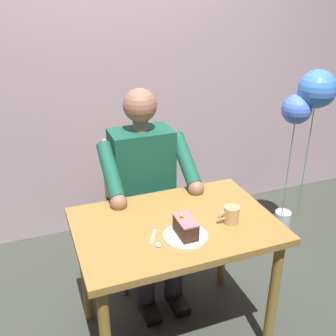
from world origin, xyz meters
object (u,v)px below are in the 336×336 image
dining_table (175,239)px  balloon_display (306,114)px  coffee_cup (231,214)px  cake_slice (185,227)px  seated_person (146,192)px  chair (139,201)px  dessert_spoon (156,241)px

dining_table → balloon_display: 1.30m
coffee_cup → cake_slice: bearing=7.7°
dining_table → seated_person: bearing=-90.0°
cake_slice → coffee_cup: 0.26m
cake_slice → dining_table: bearing=-90.5°
chair → balloon_display: size_ratio=0.70×
dining_table → chair: bearing=-90.0°
seated_person → coffee_cup: 0.62m
seated_person → dessert_spoon: size_ratio=9.03×
coffee_cup → dining_table: bearing=-20.2°
chair → dining_table: bearing=90.0°
seated_person → cake_slice: bearing=89.9°
dessert_spoon → coffee_cup: bearing=-176.7°
seated_person → coffee_cup: seated_person is taller
dining_table → cake_slice: bearing=89.5°
cake_slice → coffee_cup: bearing=-172.3°
dining_table → cake_slice: 0.20m
coffee_cup → balloon_display: (-0.88, -0.61, 0.23)m
cake_slice → coffee_cup: cake_slice is taller
balloon_display → cake_slice: bearing=29.6°
chair → coffee_cup: bearing=109.0°
dining_table → coffee_cup: size_ratio=8.88×
dining_table → seated_person: seated_person is taller
seated_person → balloon_display: (-1.13, -0.05, 0.34)m
cake_slice → balloon_display: bearing=-150.4°
seated_person → balloon_display: bearing=-177.5°
chair → seated_person: (0.00, 0.17, 0.15)m
balloon_display → dessert_spoon: bearing=26.4°
dining_table → chair: size_ratio=1.08×
dining_table → seated_person: 0.47m
chair → dessert_spoon: bearing=79.4°
dining_table → cake_slice: cake_slice is taller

